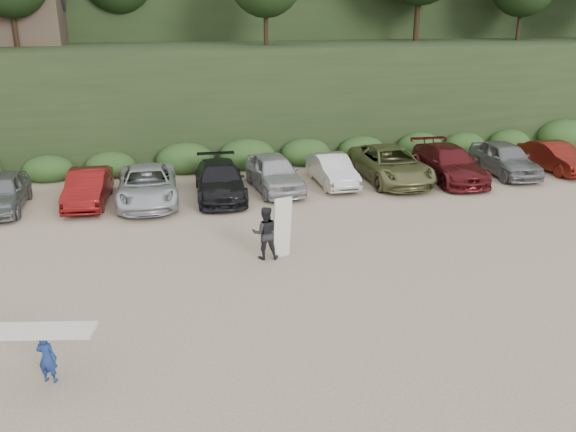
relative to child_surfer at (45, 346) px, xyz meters
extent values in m
plane|color=tan|center=(6.24, 2.73, -0.91)|extent=(120.00, 120.00, 0.00)
cube|color=black|center=(6.24, 24.73, 2.09)|extent=(80.00, 14.00, 6.00)
cube|color=black|center=(6.24, 42.73, 7.09)|extent=(90.00, 30.00, 16.00)
cube|color=#2B491E|center=(5.69, 17.23, -0.31)|extent=(46.20, 2.00, 1.20)
imported|color=slate|center=(-3.51, 12.90, -0.14)|extent=(1.81, 4.48, 1.52)
imported|color=maroon|center=(-0.10, 12.83, -0.17)|extent=(1.92, 4.56, 1.46)
imported|color=#B3B6BA|center=(2.36, 12.48, -0.15)|extent=(2.63, 5.50, 1.51)
imported|color=black|center=(5.50, 12.47, -0.15)|extent=(2.44, 5.34, 1.51)
imported|color=#AFAEB3|center=(8.08, 12.92, -0.08)|extent=(2.22, 4.94, 1.65)
imported|color=silver|center=(10.96, 13.05, -0.20)|extent=(1.53, 4.30, 1.41)
imported|color=#66693C|center=(13.92, 12.99, -0.09)|extent=(2.85, 5.96, 1.64)
imported|color=#551317|center=(16.79, 12.49, -0.10)|extent=(2.67, 5.73, 1.62)
imported|color=slate|center=(20.02, 12.65, -0.08)|extent=(2.32, 4.97, 1.65)
imported|color=#57130D|center=(22.97, 12.60, -0.18)|extent=(1.55, 4.42, 1.46)
imported|color=navy|center=(0.00, 0.00, -0.30)|extent=(0.52, 0.43, 1.22)
cube|color=beige|center=(0.00, 0.00, 0.38)|extent=(2.30, 1.09, 0.09)
imported|color=black|center=(6.06, 5.39, 0.00)|extent=(0.98, 0.82, 1.81)
cube|color=beige|center=(6.61, 5.30, 0.16)|extent=(0.65, 0.42, 2.14)
camera|label=1|loc=(2.56, -11.51, 6.83)|focal=35.00mm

